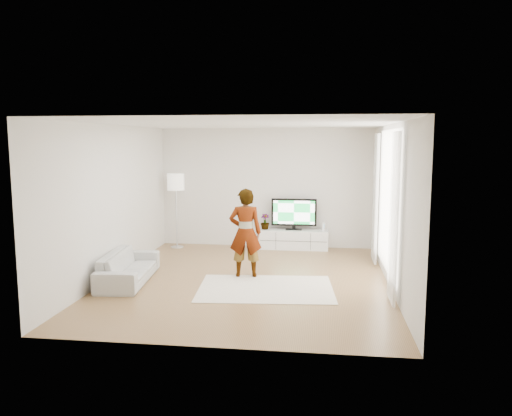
# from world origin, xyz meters

# --- Properties ---
(floor) EXTENTS (6.00, 6.00, 0.00)m
(floor) POSITION_xyz_m (0.00, 0.00, 0.00)
(floor) COLOR olive
(floor) RESTS_ON ground
(ceiling) EXTENTS (6.00, 6.00, 0.00)m
(ceiling) POSITION_xyz_m (0.00, 0.00, 2.80)
(ceiling) COLOR white
(ceiling) RESTS_ON wall_back
(wall_left) EXTENTS (0.02, 6.00, 2.80)m
(wall_left) POSITION_xyz_m (-2.50, 0.00, 1.40)
(wall_left) COLOR silver
(wall_left) RESTS_ON floor
(wall_right) EXTENTS (0.02, 6.00, 2.80)m
(wall_right) POSITION_xyz_m (2.50, 0.00, 1.40)
(wall_right) COLOR silver
(wall_right) RESTS_ON floor
(wall_back) EXTENTS (5.00, 0.02, 2.80)m
(wall_back) POSITION_xyz_m (0.00, 3.00, 1.40)
(wall_back) COLOR silver
(wall_back) RESTS_ON floor
(wall_front) EXTENTS (5.00, 0.02, 2.80)m
(wall_front) POSITION_xyz_m (0.00, -3.00, 1.40)
(wall_front) COLOR silver
(wall_front) RESTS_ON floor
(window) EXTENTS (0.01, 2.60, 2.50)m
(window) POSITION_xyz_m (2.48, 0.30, 1.45)
(window) COLOR white
(window) RESTS_ON wall_right
(curtain_near) EXTENTS (0.04, 0.70, 2.60)m
(curtain_near) POSITION_xyz_m (2.40, -1.00, 1.35)
(curtain_near) COLOR white
(curtain_near) RESTS_ON floor
(curtain_far) EXTENTS (0.04, 0.70, 2.60)m
(curtain_far) POSITION_xyz_m (2.40, 1.60, 1.35)
(curtain_far) COLOR white
(curtain_far) RESTS_ON floor
(media_console) EXTENTS (1.59, 0.45, 0.45)m
(media_console) POSITION_xyz_m (0.68, 2.76, 0.22)
(media_console) COLOR white
(media_console) RESTS_ON floor
(television) EXTENTS (1.05, 0.21, 0.73)m
(television) POSITION_xyz_m (0.68, 2.79, 0.84)
(television) COLOR black
(television) RESTS_ON media_console
(game_console) EXTENTS (0.08, 0.15, 0.20)m
(game_console) POSITION_xyz_m (1.38, 2.76, 0.55)
(game_console) COLOR white
(game_console) RESTS_ON media_console
(potted_plant) EXTENTS (0.23, 0.23, 0.36)m
(potted_plant) POSITION_xyz_m (0.01, 2.77, 0.63)
(potted_plant) COLOR #3F7238
(potted_plant) RESTS_ON media_console
(rug) EXTENTS (2.41, 1.83, 0.01)m
(rug) POSITION_xyz_m (0.39, -0.49, 0.01)
(rug) COLOR beige
(rug) RESTS_ON floor
(player) EXTENTS (0.64, 0.47, 1.64)m
(player) POSITION_xyz_m (-0.07, 0.24, 0.83)
(player) COLOR #334772
(player) RESTS_ON rug
(sofa) EXTENTS (0.90, 1.89, 0.54)m
(sofa) POSITION_xyz_m (-2.10, -0.35, 0.27)
(sofa) COLOR #B0B0AB
(sofa) RESTS_ON floor
(floor_lamp) EXTENTS (0.39, 0.39, 1.75)m
(floor_lamp) POSITION_xyz_m (-2.06, 2.55, 1.48)
(floor_lamp) COLOR silver
(floor_lamp) RESTS_ON floor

